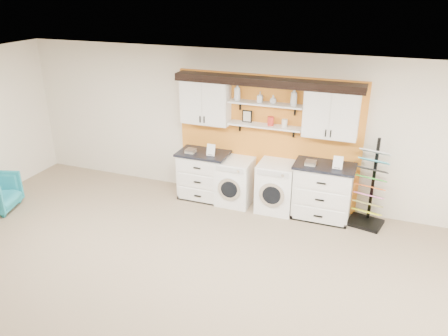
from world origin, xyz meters
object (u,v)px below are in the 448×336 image
at_px(dryer, 276,187).
at_px(sample_rack, 369,198).
at_px(base_cabinet_left, 204,175).
at_px(base_cabinet_right, 323,191).
at_px(washer, 235,181).

relative_size(dryer, sample_rack, 0.60).
distance_m(base_cabinet_left, sample_rack, 3.04).
height_order(base_cabinet_right, sample_rack, sample_rack).
xyz_separation_m(base_cabinet_left, dryer, (1.43, -0.00, -0.01)).
xyz_separation_m(washer, sample_rack, (2.39, 0.04, 0.07)).
bearing_deg(washer, dryer, 0.00).
bearing_deg(base_cabinet_left, base_cabinet_right, -0.00).
xyz_separation_m(base_cabinet_left, washer, (0.64, -0.00, -0.03)).
relative_size(base_cabinet_right, washer, 1.19).
bearing_deg(dryer, base_cabinet_right, 0.23).
bearing_deg(base_cabinet_right, sample_rack, 2.40).
relative_size(washer, sample_rack, 0.57).
distance_m(base_cabinet_left, dryer, 1.43).
bearing_deg(dryer, base_cabinet_left, 179.87).
distance_m(base_cabinet_right, sample_rack, 0.78).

